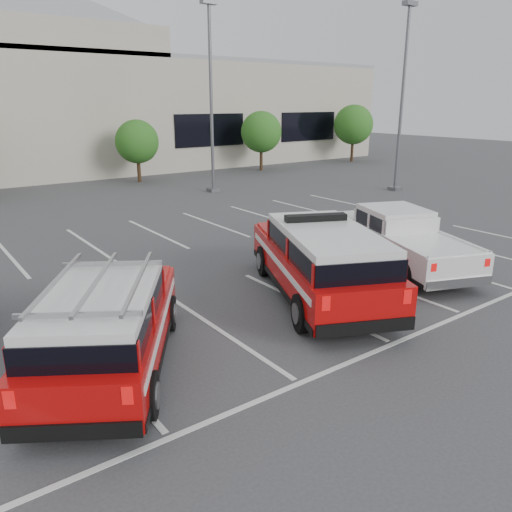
{
  "coord_description": "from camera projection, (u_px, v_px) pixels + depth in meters",
  "views": [
    {
      "loc": [
        -8.23,
        -9.0,
        5.06
      ],
      "look_at": [
        -0.58,
        1.43,
        1.05
      ],
      "focal_mm": 35.0,
      "sensor_mm": 36.0,
      "label": 1
    }
  ],
  "objects": [
    {
      "name": "ladder_suv",
      "position": [
        108.0,
        333.0,
        9.54
      ],
      "size": [
        4.55,
        5.54,
        2.07
      ],
      "rotation": [
        0.0,
        0.0,
        -0.56
      ],
      "color": "#B00808",
      "rests_on": "ground"
    },
    {
      "name": "tree_mid_right",
      "position": [
        138.0,
        143.0,
        32.19
      ],
      "size": [
        2.77,
        2.77,
        3.99
      ],
      "color": "#3F2B19",
      "rests_on": "ground"
    },
    {
      "name": "light_pole_mid",
      "position": [
        211.0,
        99.0,
        27.82
      ],
      "size": [
        0.9,
        0.6,
        10.24
      ],
      "color": "#59595E",
      "rests_on": "ground"
    },
    {
      "name": "light_pole_right",
      "position": [
        402.0,
        99.0,
        28.28
      ],
      "size": [
        0.9,
        0.6,
        10.24
      ],
      "color": "#59595E",
      "rests_on": "ground"
    },
    {
      "name": "fire_chief_suv",
      "position": [
        320.0,
        266.0,
        13.19
      ],
      "size": [
        4.63,
        6.58,
        2.18
      ],
      "rotation": [
        0.0,
        0.0,
        -0.43
      ],
      "color": "#B00808",
      "rests_on": "ground"
    },
    {
      "name": "convention_building",
      "position": [
        18.0,
        107.0,
        36.32
      ],
      "size": [
        60.0,
        16.99,
        13.2
      ],
      "color": "#B5AA99",
      "rests_on": "ground"
    },
    {
      "name": "ground",
      "position": [
        306.0,
        303.0,
        13.08
      ],
      "size": [
        120.0,
        120.0,
        0.0
      ],
      "primitive_type": "plane",
      "color": "#3A3A3C",
      "rests_on": "ground"
    },
    {
      "name": "white_pickup",
      "position": [
        400.0,
        244.0,
        15.88
      ],
      "size": [
        4.03,
        6.21,
        1.8
      ],
      "rotation": [
        0.0,
        0.0,
        -0.37
      ],
      "color": "silver",
      "rests_on": "ground"
    },
    {
      "name": "tree_right",
      "position": [
        262.0,
        133.0,
        37.76
      ],
      "size": [
        3.07,
        3.07,
        4.42
      ],
      "color": "#3F2B19",
      "rests_on": "ground"
    },
    {
      "name": "stall_markings",
      "position": [
        215.0,
        261.0,
        16.54
      ],
      "size": [
        23.0,
        15.0,
        0.01
      ],
      "primitive_type": "cube",
      "color": "silver",
      "rests_on": "ground"
    },
    {
      "name": "tree_far_right",
      "position": [
        354.0,
        126.0,
        43.33
      ],
      "size": [
        3.37,
        3.37,
        4.85
      ],
      "color": "#3F2B19",
      "rests_on": "ground"
    }
  ]
}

